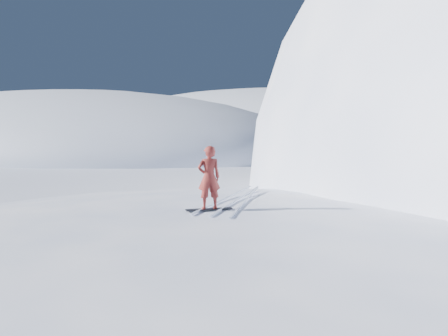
# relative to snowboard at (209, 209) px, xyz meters

# --- Properties ---
(near_ridge) EXTENTS (36.00, 28.00, 4.80)m
(near_ridge) POSITION_rel_snowboard_xyz_m (2.80, 0.36, -2.41)
(near_ridge) COLOR white
(near_ridge) RESTS_ON ground
(far_ridge_a) EXTENTS (120.00, 70.00, 28.00)m
(far_ridge_a) POSITION_rel_snowboard_xyz_m (-68.20, 57.36, -2.41)
(far_ridge_a) COLOR white
(far_ridge_a) RESTS_ON ground
(far_ridge_c) EXTENTS (140.00, 90.00, 36.00)m
(far_ridge_c) POSITION_rel_snowboard_xyz_m (-38.20, 107.36, -2.41)
(far_ridge_c) COLOR white
(far_ridge_c) RESTS_ON ground
(wind_bumps) EXTENTS (16.00, 14.40, 1.00)m
(wind_bumps) POSITION_rel_snowboard_xyz_m (1.25, -0.52, -2.41)
(wind_bumps) COLOR white
(wind_bumps) RESTS_ON ground
(snowboard) EXTENTS (1.18, 1.05, 0.02)m
(snowboard) POSITION_rel_snowboard_xyz_m (0.00, 0.00, 0.00)
(snowboard) COLOR black
(snowboard) RESTS_ON near_ridge
(snowboarder) EXTENTS (0.77, 0.74, 1.78)m
(snowboarder) POSITION_rel_snowboard_xyz_m (0.00, 0.00, 0.90)
(snowboarder) COLOR maroon
(snowboarder) RESTS_ON snowboard
(vapor_plume) EXTENTS (11.39, 9.11, 7.97)m
(vapor_plume) POSITION_rel_snowboard_xyz_m (-54.96, 42.02, -2.41)
(vapor_plume) COLOR white
(vapor_plume) RESTS_ON ground
(board_tracks) EXTENTS (1.80, 5.97, 0.04)m
(board_tracks) POSITION_rel_snowboard_xyz_m (-0.03, 2.13, 0.01)
(board_tracks) COLOR silver
(board_tracks) RESTS_ON ground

